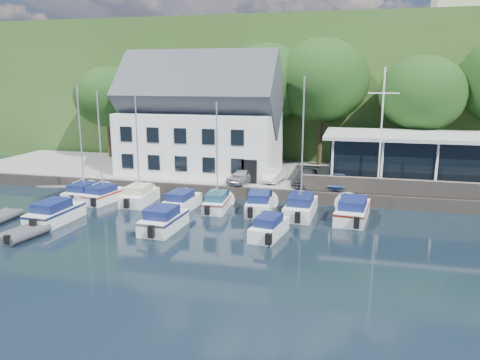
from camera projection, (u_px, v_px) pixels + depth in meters
The scene contains 33 objects.
ground at pixel (226, 249), 26.92m from camera, with size 180.00×180.00×0.00m, color black.
quay at pixel (277, 178), 43.40m from camera, with size 60.00×13.00×1.00m, color gray.
quay_face at pixel (263, 195), 37.24m from camera, with size 60.00×0.30×1.00m, color #5D534A.
hillside at pixel (319, 86), 83.94m from camera, with size 160.00×75.00×16.00m, color #2D501E.
field_patch at pixel (367, 41), 87.87m from camera, with size 50.00×30.00×0.30m, color #4B592C.
farmhouse at pixel (472, 2), 66.67m from camera, with size 10.40×7.00×8.20m, color beige, non-canonical shape.
harbor_building at pixel (201, 125), 43.04m from camera, with size 14.40×8.20×8.70m, color white, non-canonical shape.
club_pavilion at pixel (405, 158), 38.84m from camera, with size 13.20×7.20×4.10m, color black, non-canonical shape.
seawall at pixel (424, 188), 34.56m from camera, with size 18.00×0.50×1.20m, color #5D534A.
gangway at pixel (66, 194), 39.33m from camera, with size 1.20×6.00×1.40m, color silver, non-canonical shape.
car_silver at pixel (243, 176), 38.95m from camera, with size 1.47×3.64×1.24m, color #A3A3A7.
car_white at pixel (275, 175), 39.52m from camera, with size 1.22×3.51×1.16m, color silver.
car_dgrey at pixel (306, 177), 38.35m from camera, with size 1.71×4.20×1.22m, color #2E2F33.
car_blue at pixel (338, 180), 37.49m from camera, with size 1.37×3.47×1.19m, color #2F5390.
flagpole at pixel (381, 131), 35.10m from camera, with size 2.25×0.20×9.36m, color white, non-canonical shape.
tree_0 at pixel (108, 112), 50.72m from camera, with size 7.15×7.15×9.77m, color black, non-canonical shape.
tree_1 at pixel (159, 107), 49.03m from camera, with size 8.19×8.19×11.19m, color black, non-canonical shape.
tree_2 at pixel (266, 104), 47.37m from camera, with size 8.77×8.77×11.99m, color black, non-canonical shape.
tree_3 at pixel (321, 102), 45.91m from camera, with size 9.08×9.08×12.41m, color black, non-canonical shape.
tree_4 at pixel (420, 114), 42.83m from camera, with size 7.78×7.78×10.64m, color black, non-canonical shape.
boat_r1_0 at pixel (81, 148), 36.78m from camera, with size 1.96×5.40×8.39m, color silver, non-canonical shape.
boat_r1_1 at pixel (100, 150), 36.23m from camera, with size 2.00×5.47×8.23m, color silver, non-canonical shape.
boat_r1_2 at pixel (137, 146), 35.56m from camera, with size 2.00×5.49×9.08m, color silver, non-canonical shape.
boat_r1_3 at pixel (182, 200), 34.77m from camera, with size 1.86×5.66×1.42m, color silver, non-canonical shape.
boat_r1_4 at pixel (217, 154), 33.95m from camera, with size 1.68×5.38×8.40m, color silver, non-canonical shape.
boat_r1_5 at pixel (260, 202), 34.00m from camera, with size 1.91×5.68×1.56m, color silver, non-canonical shape.
boat_r1_6 at pixel (302, 149), 32.39m from camera, with size 2.07×6.62×9.51m, color silver, non-canonical shape.
boat_r1_7 at pixel (353, 208), 32.39m from camera, with size 2.17×7.11×1.55m, color silver, non-canonical shape.
boat_r2_0 at pixel (55, 211), 31.67m from camera, with size 2.04×6.33×1.57m, color silver, non-canonical shape.
boat_r2_2 at pixel (164, 218), 30.08m from camera, with size 2.10×5.66×1.56m, color silver, non-canonical shape.
boat_r2_3 at pixel (269, 225), 28.91m from camera, with size 1.62×5.32×1.39m, color silver, non-canonical shape.
dinghy_0 at pixel (0, 216), 32.14m from camera, with size 1.77×2.95×0.69m, color #3B3B40, non-canonical shape.
dinghy_1 at pixel (21, 233), 28.51m from camera, with size 1.89×3.16×0.74m, color #3B3B40, non-canonical shape.
Camera 1 is at (6.88, -24.49, 9.71)m, focal length 35.00 mm.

